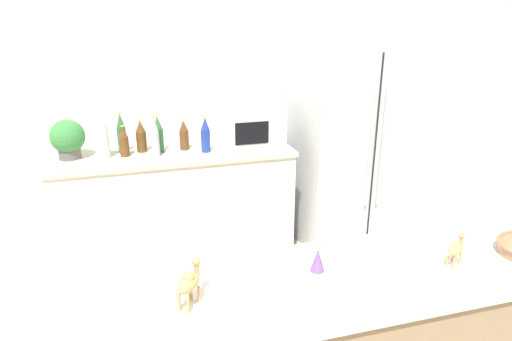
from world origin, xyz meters
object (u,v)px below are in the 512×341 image
back_bottle_2 (141,136)px  back_bottle_3 (184,135)px  paper_towel_roll (102,141)px  camel_figurine (456,248)px  refrigerator (353,146)px  camel_figurine_second (189,282)px  back_bottle_1 (205,135)px  back_bottle_5 (121,133)px  back_bottle_0 (155,137)px  back_bottle_4 (158,135)px  wise_man_figurine_crimson (318,258)px  microwave (251,127)px  back_bottle_6 (124,142)px

back_bottle_2 → back_bottle_3: size_ratio=1.05×
paper_towel_roll → back_bottle_3: 0.60m
back_bottle_3 → camel_figurine: 2.27m
refrigerator → camel_figurine_second: (-1.66, -2.02, 0.24)m
back_bottle_1 → back_bottle_5: bearing=164.5°
paper_towel_roll → camel_figurine: size_ratio=2.00×
back_bottle_0 → back_bottle_4: 0.11m
back_bottle_1 → refrigerator: bearing=0.7°
back_bottle_2 → wise_man_figurine_crimson: bearing=-74.7°
paper_towel_roll → camel_figurine_second: size_ratio=1.60×
back_bottle_2 → wise_man_figurine_crimson: back_bottle_2 is taller
microwave → back_bottle_5: bearing=176.5°
back_bottle_1 → back_bottle_6: bearing=174.4°
back_bottle_3 → back_bottle_4: back_bottle_4 is taller
back_bottle_1 → back_bottle_5: 0.64m
back_bottle_1 → back_bottle_5: size_ratio=0.91×
back_bottle_4 → back_bottle_5: 0.28m
back_bottle_2 → camel_figurine: back_bottle_2 is taller
back_bottle_5 → wise_man_figurine_crimson: bearing=-71.4°
back_bottle_3 → back_bottle_0: bearing=-153.6°
back_bottle_3 → back_bottle_4: (-0.20, -0.00, 0.02)m
back_bottle_5 → camel_figurine: (1.24, -2.20, 0.01)m
back_bottle_5 → wise_man_figurine_crimson: (0.71, -2.09, -0.00)m
back_bottle_3 → camel_figurine_second: size_ratio=1.52×
refrigerator → microwave: refrigerator is taller
back_bottle_2 → back_bottle_4: (0.13, -0.04, 0.01)m
back_bottle_0 → back_bottle_6: 0.23m
back_bottle_2 → back_bottle_4: size_ratio=0.89×
back_bottle_0 → camel_figurine: bearing=-63.7°
camel_figurine → wise_man_figurine_crimson: bearing=168.4°
paper_towel_roll → camel_figurine_second: bearing=-80.5°
refrigerator → back_bottle_1: size_ratio=6.05×
back_bottle_0 → back_bottle_4: (0.03, 0.11, -0.01)m
back_bottle_2 → camel_figurine_second: bearing=-88.3°
microwave → back_bottle_4: back_bottle_4 is taller
back_bottle_1 → back_bottle_5: (-0.61, 0.17, 0.01)m
refrigerator → back_bottle_6: refrigerator is taller
back_bottle_0 → back_bottle_3: (0.23, 0.11, -0.03)m
microwave → back_bottle_1: bearing=-164.5°
camel_figurine → paper_towel_roll: bearing=123.5°
wise_man_figurine_crimson → back_bottle_4: bearing=102.2°
refrigerator → camel_figurine: 2.15m
back_bottle_2 → camel_figurine: bearing=-63.2°
back_bottle_6 → back_bottle_4: bearing=9.5°
camel_figurine → camel_figurine_second: size_ratio=0.80×
back_bottle_6 → camel_figurine: bearing=-59.6°
back_bottle_1 → back_bottle_4: 0.36m
paper_towel_roll → wise_man_figurine_crimson: (0.85, -1.98, 0.02)m
back_bottle_5 → camel_figurine: 2.52m
refrigerator → back_bottle_4: (-1.60, 0.09, 0.20)m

